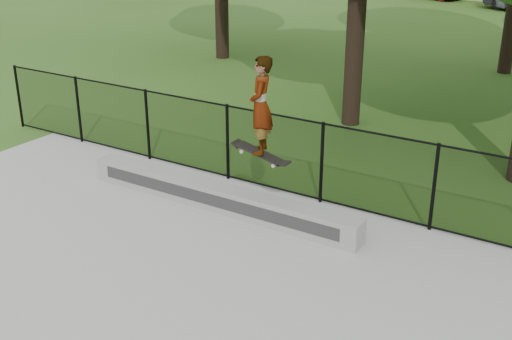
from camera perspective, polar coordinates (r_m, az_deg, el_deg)
name	(u,v)px	position (r m, az deg, el deg)	size (l,w,h in m)	color
grind_ledge	(218,197)	(11.18, -3.41, -2.41)	(5.39, 0.40, 0.44)	#9B9A96
skater_airborne	(261,108)	(10.03, 0.42, 5.56)	(0.82, 0.67, 1.74)	black
chainlink_fence	(322,163)	(11.26, 5.86, 0.65)	(16.06, 0.06, 1.50)	black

